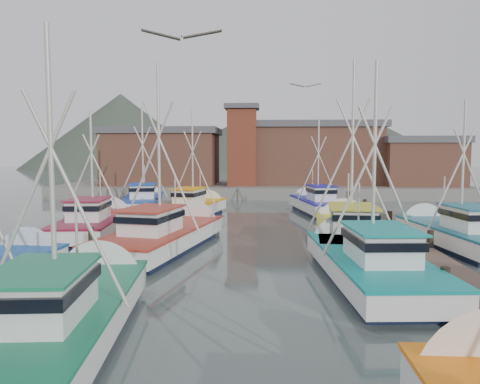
{
  "coord_description": "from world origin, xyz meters",
  "views": [
    {
      "loc": [
        0.23,
        -16.79,
        4.85
      ],
      "look_at": [
        -1.03,
        8.9,
        2.6
      ],
      "focal_mm": 35.0,
      "sensor_mm": 36.0,
      "label": 1
    }
  ],
  "objects_px": {
    "boat_4": "(67,313)",
    "boat_8": "(167,235)",
    "boat_12": "(196,208)",
    "lookout_tower": "(242,145)"
  },
  "relations": [
    {
      "from": "boat_4",
      "to": "boat_8",
      "type": "height_order",
      "value": "boat_8"
    },
    {
      "from": "boat_4",
      "to": "boat_12",
      "type": "xyz_separation_m",
      "value": [
        0.16,
        22.45,
        0.0
      ]
    },
    {
      "from": "lookout_tower",
      "to": "boat_8",
      "type": "xyz_separation_m",
      "value": [
        -2.54,
        -26.98,
        -4.87
      ]
    },
    {
      "from": "boat_12",
      "to": "boat_4",
      "type": "bearing_deg",
      "value": -78.63
    },
    {
      "from": "lookout_tower",
      "to": "boat_4",
      "type": "xyz_separation_m",
      "value": [
        -2.84,
        -38.24,
        -4.87
      ]
    },
    {
      "from": "boat_8",
      "to": "lookout_tower",
      "type": "bearing_deg",
      "value": 96.26
    },
    {
      "from": "boat_8",
      "to": "boat_12",
      "type": "distance_m",
      "value": 11.19
    },
    {
      "from": "boat_4",
      "to": "boat_12",
      "type": "height_order",
      "value": "boat_12"
    },
    {
      "from": "lookout_tower",
      "to": "boat_12",
      "type": "height_order",
      "value": "lookout_tower"
    },
    {
      "from": "boat_4",
      "to": "boat_8",
      "type": "xyz_separation_m",
      "value": [
        0.3,
        11.26,
        0.0
      ]
    }
  ]
}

